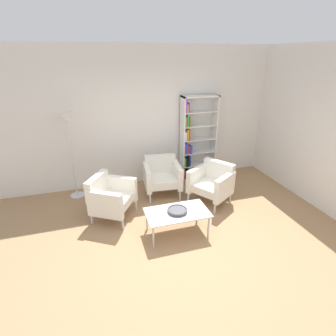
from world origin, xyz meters
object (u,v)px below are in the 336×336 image
object	(u,v)px
armchair_by_bookshelf	(162,175)
armchair_spare_guest	(212,182)
armchair_corner_red	(110,196)
floor_lamp_torchiere	(67,128)
bookshelf_tall	(195,140)
decorative_bowl	(177,210)
coffee_table_low	(177,214)

from	to	relation	value
armchair_by_bookshelf	armchair_spare_guest	bearing A→B (deg)	-28.61
armchair_corner_red	floor_lamp_torchiere	size ratio (longest dim) A/B	0.54
armchair_corner_red	bookshelf_tall	bearing A→B (deg)	-29.26
decorative_bowl	armchair_by_bookshelf	size ratio (longest dim) A/B	0.41
armchair_corner_red	armchair_by_bookshelf	bearing A→B (deg)	-30.99
coffee_table_low	bookshelf_tall	bearing A→B (deg)	61.04
coffee_table_low	armchair_spare_guest	distance (m)	1.25
decorative_bowl	armchair_corner_red	size ratio (longest dim) A/B	0.34
coffee_table_low	armchair_corner_red	distance (m)	1.26
bookshelf_tall	coffee_table_low	xyz separation A→B (m)	(-1.06, -1.92, -0.55)
bookshelf_tall	armchair_corner_red	size ratio (longest dim) A/B	2.02
decorative_bowl	armchair_by_bookshelf	world-z (taller)	armchair_by_bookshelf
armchair_corner_red	decorative_bowl	bearing A→B (deg)	-97.22
bookshelf_tall	coffee_table_low	size ratio (longest dim) A/B	1.90
decorative_bowl	floor_lamp_torchiere	world-z (taller)	floor_lamp_torchiere
coffee_table_low	armchair_by_bookshelf	world-z (taller)	armchair_by_bookshelf
bookshelf_tall	decorative_bowl	size ratio (longest dim) A/B	5.94
armchair_by_bookshelf	armchair_corner_red	world-z (taller)	same
armchair_spare_guest	floor_lamp_torchiere	size ratio (longest dim) A/B	0.54
coffee_table_low	decorative_bowl	xyz separation A→B (m)	(0.00, 0.00, 0.07)
bookshelf_tall	floor_lamp_torchiere	distance (m)	2.70
floor_lamp_torchiere	armchair_by_bookshelf	bearing A→B (deg)	-13.08
bookshelf_tall	armchair_by_bookshelf	bearing A→B (deg)	-149.11
armchair_corner_red	floor_lamp_torchiere	distance (m)	1.54
decorative_bowl	armchair_spare_guest	distance (m)	1.25
armchair_corner_red	armchair_spare_guest	distance (m)	1.96
bookshelf_tall	coffee_table_low	distance (m)	2.26
armchair_spare_guest	floor_lamp_torchiere	bearing A→B (deg)	-143.33
coffee_table_low	floor_lamp_torchiere	bearing A→B (deg)	132.03
decorative_bowl	armchair_spare_guest	bearing A→B (deg)	38.41
armchair_spare_guest	coffee_table_low	bearing A→B (deg)	-84.07
coffee_table_low	decorative_bowl	distance (m)	0.07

